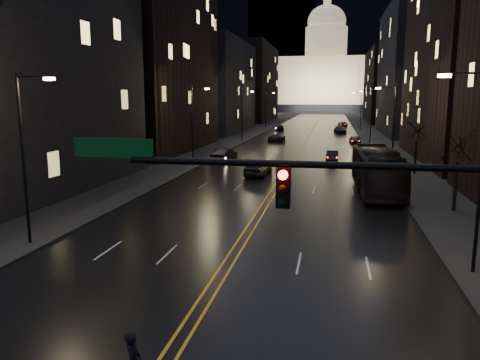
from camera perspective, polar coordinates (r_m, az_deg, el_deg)
The scene contains 32 objects.
road at distance 141.67m, azimuth 9.29°, elevation 6.82°, with size 20.00×320.00×0.02m, color black.
sidewalk_left at distance 142.81m, azimuth 3.62°, elevation 6.99°, with size 8.00×320.00×0.16m, color black.
sidewalk_right at distance 141.90m, azimuth 14.98°, elevation 6.65°, with size 8.00×320.00×0.16m, color black.
center_line at distance 141.67m, azimuth 9.29°, elevation 6.83°, with size 0.62×320.00×0.01m, color orange.
building_left_near at distance 42.20m, azimuth -27.12°, elevation 13.35°, with size 12.00×28.00×22.00m, color black.
building_left_mid at distance 70.49m, azimuth -10.62°, elevation 14.97°, with size 12.00×30.00×28.00m, color black.
building_left_far at distance 106.53m, azimuth -2.87°, elevation 11.27°, with size 12.00×34.00×20.00m, color black.
building_left_dist at distance 153.59m, azimuth 1.53°, elevation 11.67°, with size 12.00×40.00×24.00m, color black.
building_right_mid at distance 104.79m, azimuth 20.58°, elevation 12.32°, with size 12.00×34.00×26.00m, color black.
building_right_dist at distance 152.29m, azimuth 17.60°, elevation 10.85°, with size 12.00×40.00×22.00m, color black.
mountain_ridge at distance 397.11m, azimuth 16.95°, elevation 17.97°, with size 520.00×60.00×130.00m, color black.
capitol at distance 261.58m, azimuth 10.32°, elevation 12.00°, with size 90.00×50.00×58.50m.
traffic_signal at distance 11.76m, azimuth 17.04°, elevation -3.73°, with size 17.29×0.45×7.00m.
streetlamp_right_near at distance 22.42m, azimuth 27.03°, elevation 1.98°, with size 2.13×0.25×9.00m.
streetlamp_left_near at distance 26.52m, azimuth -24.64°, elevation 3.26°, with size 2.13×0.25×9.00m.
streetlamp_right_mid at distance 51.82m, azimuth 18.07°, elevation 6.59°, with size 2.13×0.25×9.00m.
streetlamp_left_mid at distance 53.72m, azimuth -5.66°, elevation 7.14°, with size 2.13×0.25×9.00m.
streetlamp_right_far at distance 81.66m, azimuth 15.59°, elevation 7.82°, with size 2.13×0.25×9.00m.
streetlamp_left_far at distance 82.87m, azimuth 0.37°, elevation 8.22°, with size 2.13×0.25×9.00m.
streetlamp_right_dist at distance 111.58m, azimuth 14.44°, elevation 8.39°, with size 2.13×0.25×9.00m.
streetlamp_left_dist at distance 112.48m, azimuth 3.25°, elevation 8.70°, with size 2.13×0.25×9.00m.
tree_right_mid at distance 34.57m, azimuth 25.11°, elevation 3.68°, with size 2.40×2.40×6.65m.
tree_right_far at distance 50.19m, azimuth 20.79°, elevation 5.69°, with size 2.40×2.40×6.65m.
bus at distance 40.40m, azimuth 16.33°, elevation 1.15°, with size 3.06×13.06×3.64m, color black.
oncoming_car_a at distance 46.78m, azimuth 2.21°, elevation 1.53°, with size 2.01×4.99×1.70m, color black.
oncoming_car_b at distance 57.12m, azimuth -1.92°, elevation 3.08°, with size 1.77×5.07×1.67m, color black.
oncoming_car_c at distance 83.03m, azimuth 4.52°, elevation 5.19°, with size 2.49×5.39×1.50m, color black.
oncoming_car_d at distance 110.72m, azimuth 4.86°, elevation 6.40°, with size 2.01×4.94×1.43m, color black.
receding_car_a at distance 58.46m, azimuth 11.17°, elevation 2.88°, with size 1.40×4.02×1.32m, color black.
receding_car_b at distance 80.35m, azimuth 13.87°, elevation 4.76°, with size 1.75×4.34×1.48m, color black.
receding_car_c at distance 104.29m, azimuth 12.08°, elevation 6.03°, with size 2.22×5.47×1.59m, color black.
receding_car_d at distance 126.54m, azimuth 12.41°, elevation 6.66°, with size 2.36×5.13×1.42m, color black.
Camera 1 is at (4.63, -11.38, 7.83)m, focal length 35.00 mm.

